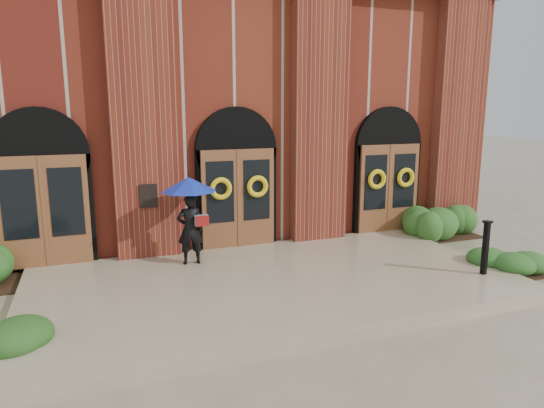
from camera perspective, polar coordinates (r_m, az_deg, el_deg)
name	(u,v)px	position (r m, az deg, el deg)	size (l,w,h in m)	color
ground	(277,287)	(10.26, 0.56, -9.70)	(90.00, 90.00, 0.00)	gray
landing	(274,281)	(10.36, 0.26, -9.04)	(10.00, 5.30, 0.15)	tan
church_building	(189,112)	(18.04, -9.77, 10.60)	(16.20, 12.53, 7.00)	maroon
man_with_umbrella	(189,204)	(11.03, -9.68, 0.04)	(1.32, 1.32, 2.00)	black
metal_post	(486,246)	(11.32, 23.83, -4.58)	(0.19, 0.19, 1.18)	black
hedge_wall_right	(418,223)	(14.48, 16.81, -2.20)	(3.24, 1.29, 0.83)	#29531D
hedge_front_right	(504,263)	(12.17, 25.59, -6.30)	(1.29, 1.10, 0.46)	#25531E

